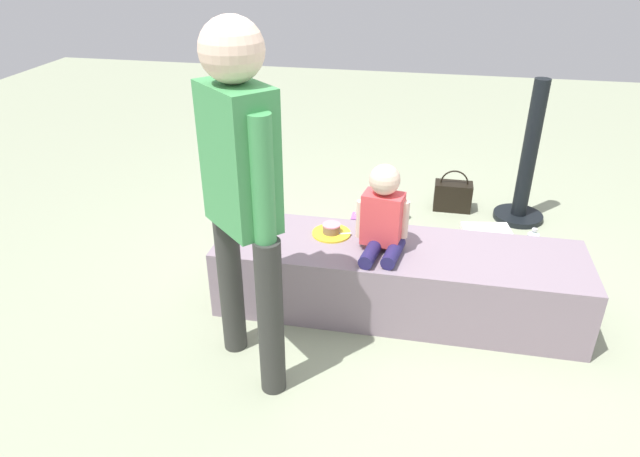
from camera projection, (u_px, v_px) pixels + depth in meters
ground_plane at (395, 307)px, 3.27m from camera, size 12.00×12.00×0.00m
concrete_ledge at (397, 278)px, 3.17m from camera, size 2.01×0.56×0.40m
child_seated at (383, 215)px, 2.96m from camera, size 0.28×0.33×0.48m
adult_standing at (241, 181)px, 2.36m from camera, size 0.39×0.38×1.67m
cake_plate at (331, 231)px, 3.20m from camera, size 0.22×0.22×0.07m
gift_bag at (369, 236)px, 3.71m from camera, size 0.24×0.10×0.34m
railing_post at (526, 171)px, 4.08m from camera, size 0.36×0.36×1.05m
water_bottle_near_gift at (532, 242)px, 3.77m from camera, size 0.08×0.08×0.19m
water_bottle_far_side at (400, 208)px, 4.19m from camera, size 0.07×0.07×0.21m
party_cup_red at (421, 235)px, 3.91m from camera, size 0.07×0.07×0.11m
cake_box_white at (488, 241)px, 3.84m from camera, size 0.37×0.38×0.11m
handbag_black_leather at (453, 196)px, 4.35m from camera, size 0.28×0.15×0.32m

